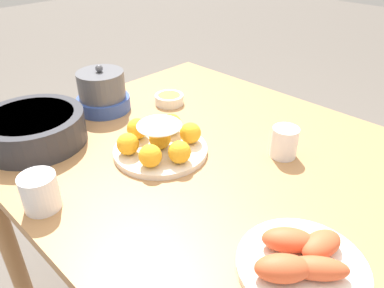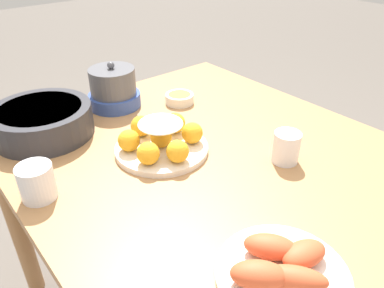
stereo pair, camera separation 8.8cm
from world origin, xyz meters
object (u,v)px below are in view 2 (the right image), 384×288
at_px(serving_bowl, 42,120).
at_px(sauce_bowl, 179,98).
at_px(cup_far, 37,182).
at_px(cake_plate, 161,140).
at_px(seafood_platter, 281,269).
at_px(warming_pot, 114,89).
at_px(cup_near, 286,147).
at_px(dining_table, 222,190).

distance_m(serving_bowl, sauce_bowl, 0.45).
bearing_deg(cup_far, serving_bowl, -23.06).
bearing_deg(serving_bowl, cake_plate, -144.51).
relative_size(cake_plate, serving_bowl, 0.89).
bearing_deg(cake_plate, cup_far, 86.69).
distance_m(seafood_platter, warming_pot, 0.83).
height_order(cup_near, cup_far, same).
distance_m(seafood_platter, cup_near, 0.38).
xyz_separation_m(sauce_bowl, cup_far, (-0.19, 0.56, 0.02)).
xyz_separation_m(sauce_bowl, warming_pot, (0.12, 0.18, 0.04)).
xyz_separation_m(seafood_platter, cup_far, (0.50, 0.25, 0.02)).
relative_size(serving_bowl, seafood_platter, 1.19).
distance_m(cake_plate, cup_far, 0.33).
distance_m(cake_plate, cup_near, 0.33).
bearing_deg(warming_pot, sauce_bowl, -123.78).
height_order(cup_far, warming_pot, warming_pot).
relative_size(dining_table, cup_far, 14.68).
bearing_deg(sauce_bowl, seafood_platter, 155.76).
xyz_separation_m(dining_table, cake_plate, (0.15, 0.09, 0.13)).
xyz_separation_m(cake_plate, serving_bowl, (0.30, 0.21, 0.01)).
bearing_deg(cake_plate, dining_table, -148.04).
height_order(cake_plate, warming_pot, warming_pot).
xyz_separation_m(dining_table, warming_pot, (0.49, 0.05, 0.15)).
height_order(serving_bowl, seafood_platter, serving_bowl).
height_order(cake_plate, seafood_platter, cake_plate).
bearing_deg(serving_bowl, dining_table, -145.66).
distance_m(sauce_bowl, cup_near, 0.46).
bearing_deg(dining_table, cake_plate, 31.96).
xyz_separation_m(sauce_bowl, cup_near, (-0.46, 0.01, 0.02)).
relative_size(sauce_bowl, seafood_platter, 0.40).
height_order(dining_table, sauce_bowl, sauce_bowl).
relative_size(seafood_platter, cup_far, 2.85).
xyz_separation_m(cake_plate, warming_pot, (0.34, -0.05, 0.03)).
distance_m(sauce_bowl, warming_pot, 0.22).
xyz_separation_m(sauce_bowl, seafood_platter, (-0.69, 0.31, 0.00)).
xyz_separation_m(serving_bowl, sauce_bowl, (-0.08, -0.44, -0.03)).
bearing_deg(cup_far, dining_table, -111.75).
distance_m(sauce_bowl, seafood_platter, 0.76).
height_order(dining_table, warming_pot, warming_pot).
height_order(serving_bowl, warming_pot, warming_pot).
bearing_deg(warming_pot, cup_near, -163.20).
bearing_deg(cake_plate, serving_bowl, 35.49).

